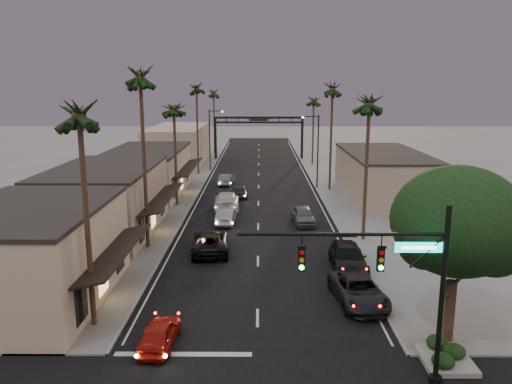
{
  "coord_description": "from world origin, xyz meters",
  "views": [
    {
      "loc": [
        0.08,
        -15.16,
        12.42
      ],
      "look_at": [
        -0.22,
        31.21,
        2.5
      ],
      "focal_mm": 35.0,
      "sensor_mm": 36.0,
      "label": 1
    }
  ],
  "objects_px": {
    "oncoming_silver": "(226,216)",
    "traffic_signal": "(397,270)",
    "palm_far": "(214,91)",
    "curbside_black": "(348,258)",
    "corner_tree": "(459,226)",
    "palm_la": "(78,106)",
    "palm_ld": "(196,86)",
    "arch": "(259,127)",
    "curbside_near": "(358,290)",
    "streetlight_right": "(316,145)",
    "palm_rc": "(314,98)",
    "oncoming_pickup": "(210,242)",
    "palm_lc": "(174,105)",
    "streetlight_left": "(212,135)",
    "palm_ra": "(370,98)",
    "palm_rb": "(333,86)",
    "oncoming_red": "(160,333)",
    "palm_lb": "(140,72)"
  },
  "relations": [
    {
      "from": "palm_far",
      "to": "oncoming_silver",
      "type": "bearing_deg",
      "value": -83.78
    },
    {
      "from": "palm_rc",
      "to": "oncoming_pickup",
      "type": "bearing_deg",
      "value": -105.89
    },
    {
      "from": "palm_rc",
      "to": "curbside_near",
      "type": "height_order",
      "value": "palm_rc"
    },
    {
      "from": "streetlight_right",
      "to": "palm_la",
      "type": "xyz_separation_m",
      "value": [
        -15.52,
        -36.0,
        6.11
      ]
    },
    {
      "from": "palm_far",
      "to": "curbside_black",
      "type": "height_order",
      "value": "palm_far"
    },
    {
      "from": "oncoming_silver",
      "to": "curbside_near",
      "type": "xyz_separation_m",
      "value": [
        8.81,
        -17.0,
        0.05
      ]
    },
    {
      "from": "arch",
      "to": "curbside_near",
      "type": "bearing_deg",
      "value": -84.24
    },
    {
      "from": "palm_lb",
      "to": "oncoming_silver",
      "type": "distance_m",
      "value": 15.52
    },
    {
      "from": "palm_lb",
      "to": "palm_ra",
      "type": "bearing_deg",
      "value": 6.63
    },
    {
      "from": "palm_ra",
      "to": "palm_far",
      "type": "relative_size",
      "value": 1.0
    },
    {
      "from": "palm_ld",
      "to": "curbside_near",
      "type": "bearing_deg",
      "value": -71.44
    },
    {
      "from": "palm_lc",
      "to": "palm_rb",
      "type": "distance_m",
      "value": 19.07
    },
    {
      "from": "palm_ld",
      "to": "traffic_signal",
      "type": "bearing_deg",
      "value": -74.35
    },
    {
      "from": "arch",
      "to": "streetlight_right",
      "type": "distance_m",
      "value": 25.94
    },
    {
      "from": "palm_rb",
      "to": "arch",
      "type": "bearing_deg",
      "value": 108.3
    },
    {
      "from": "streetlight_left",
      "to": "palm_ra",
      "type": "relative_size",
      "value": 0.68
    },
    {
      "from": "streetlight_right",
      "to": "oncoming_pickup",
      "type": "relative_size",
      "value": 1.55
    },
    {
      "from": "traffic_signal",
      "to": "palm_la",
      "type": "height_order",
      "value": "palm_la"
    },
    {
      "from": "traffic_signal",
      "to": "oncoming_red",
      "type": "relative_size",
      "value": 2.18
    },
    {
      "from": "palm_ld",
      "to": "palm_rc",
      "type": "bearing_deg",
      "value": 27.62
    },
    {
      "from": "palm_rc",
      "to": "palm_far",
      "type": "relative_size",
      "value": 0.92
    },
    {
      "from": "oncoming_silver",
      "to": "traffic_signal",
      "type": "bearing_deg",
      "value": 111.97
    },
    {
      "from": "palm_rc",
      "to": "oncoming_silver",
      "type": "relative_size",
      "value": 2.79
    },
    {
      "from": "streetlight_left",
      "to": "palm_ra",
      "type": "height_order",
      "value": "palm_ra"
    },
    {
      "from": "traffic_signal",
      "to": "palm_lc",
      "type": "height_order",
      "value": "palm_lc"
    },
    {
      "from": "curbside_near",
      "to": "curbside_black",
      "type": "bearing_deg",
      "value": 80.72
    },
    {
      "from": "palm_la",
      "to": "palm_ld",
      "type": "height_order",
      "value": "palm_ld"
    },
    {
      "from": "palm_far",
      "to": "oncoming_pickup",
      "type": "height_order",
      "value": "palm_far"
    },
    {
      "from": "traffic_signal",
      "to": "palm_rb",
      "type": "height_order",
      "value": "palm_rb"
    },
    {
      "from": "palm_ra",
      "to": "palm_lc",
      "type": "bearing_deg",
      "value": 145.1
    },
    {
      "from": "oncoming_pickup",
      "to": "streetlight_right",
      "type": "bearing_deg",
      "value": -118.78
    },
    {
      "from": "arch",
      "to": "traffic_signal",
      "type": "bearing_deg",
      "value": -85.07
    },
    {
      "from": "streetlight_right",
      "to": "palm_rb",
      "type": "bearing_deg",
      "value": -30.76
    },
    {
      "from": "traffic_signal",
      "to": "palm_rb",
      "type": "distance_m",
      "value": 40.77
    },
    {
      "from": "arch",
      "to": "palm_lb",
      "type": "bearing_deg",
      "value": -100.16
    },
    {
      "from": "streetlight_left",
      "to": "corner_tree",
      "type": "bearing_deg",
      "value": -72.03
    },
    {
      "from": "corner_tree",
      "to": "oncoming_pickup",
      "type": "relative_size",
      "value": 1.51
    },
    {
      "from": "arch",
      "to": "palm_far",
      "type": "height_order",
      "value": "palm_far"
    },
    {
      "from": "streetlight_right",
      "to": "streetlight_left",
      "type": "xyz_separation_m",
      "value": [
        -13.84,
        13.0,
        0.0
      ]
    },
    {
      "from": "oncoming_red",
      "to": "curbside_black",
      "type": "bearing_deg",
      "value": -133.27
    },
    {
      "from": "arch",
      "to": "curbside_black",
      "type": "height_order",
      "value": "arch"
    },
    {
      "from": "corner_tree",
      "to": "curbside_black",
      "type": "bearing_deg",
      "value": 108.11
    },
    {
      "from": "palm_rc",
      "to": "curbside_black",
      "type": "height_order",
      "value": "palm_rc"
    },
    {
      "from": "palm_lc",
      "to": "curbside_near",
      "type": "relative_size",
      "value": 2.2
    },
    {
      "from": "corner_tree",
      "to": "palm_rb",
      "type": "distance_m",
      "value": 37.12
    },
    {
      "from": "oncoming_red",
      "to": "oncoming_silver",
      "type": "bearing_deg",
      "value": -91.65
    },
    {
      "from": "oncoming_pickup",
      "to": "palm_ra",
      "type": "bearing_deg",
      "value": -171.25
    },
    {
      "from": "arch",
      "to": "palm_ld",
      "type": "height_order",
      "value": "palm_ld"
    },
    {
      "from": "palm_la",
      "to": "palm_far",
      "type": "bearing_deg",
      "value": 89.75
    },
    {
      "from": "palm_ra",
      "to": "palm_ld",
      "type": "bearing_deg",
      "value": 119.02
    }
  ]
}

